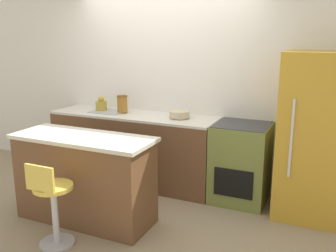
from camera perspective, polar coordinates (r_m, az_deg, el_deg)
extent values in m
plane|color=#998466|center=(4.81, -3.52, -10.30)|extent=(14.00, 14.00, 0.00)
cube|color=white|center=(5.05, -0.13, 6.24)|extent=(8.00, 0.06, 2.60)
cube|color=brown|center=(5.08, -5.22, -3.55)|extent=(2.26, 0.63, 0.91)
cube|color=beige|center=(4.96, -5.34, 1.64)|extent=(2.26, 0.63, 0.03)
cube|color=#9EA3A8|center=(5.16, -9.16, 2.21)|extent=(0.44, 0.34, 0.01)
cube|color=brown|center=(4.12, -12.52, -8.07)|extent=(1.46, 0.56, 0.90)
cube|color=beige|center=(3.97, -12.87, -1.77)|extent=(1.52, 0.59, 0.04)
cube|color=olive|center=(4.56, 11.00, -5.56)|extent=(0.64, 0.63, 0.94)
cube|color=black|center=(4.32, 9.90, -8.61)|extent=(0.45, 0.01, 0.33)
cube|color=#333338|center=(4.43, 11.28, 0.23)|extent=(0.61, 0.60, 0.01)
cube|color=gold|center=(4.30, 21.42, -1.48)|extent=(0.72, 0.71, 1.80)
cube|color=silver|center=(3.95, 18.29, -1.85)|extent=(0.02, 0.02, 0.81)
cylinder|color=#B7B7BC|center=(3.91, -16.52, -16.67)|extent=(0.33, 0.33, 0.02)
cylinder|color=#B7B7BC|center=(3.79, -16.80, -13.12)|extent=(0.06, 0.06, 0.56)
cylinder|color=gold|center=(3.66, -17.12, -8.89)|extent=(0.37, 0.37, 0.04)
cube|color=gold|center=(3.51, -18.97, -7.60)|extent=(0.31, 0.02, 0.24)
cylinder|color=#B29333|center=(5.24, -10.12, 3.09)|extent=(0.16, 0.16, 0.13)
sphere|color=#B29333|center=(5.22, -10.16, 4.07)|extent=(0.09, 0.09, 0.09)
cylinder|color=#C1B28E|center=(4.69, 1.75, 1.80)|extent=(0.25, 0.25, 0.08)
cylinder|color=#9E6623|center=(5.05, -6.97, 3.28)|extent=(0.14, 0.14, 0.21)
cylinder|color=brown|center=(5.03, -7.01, 4.54)|extent=(0.14, 0.14, 0.02)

